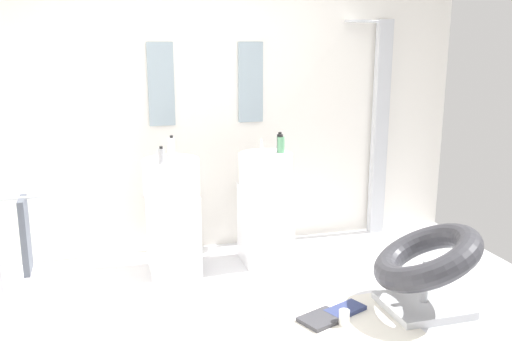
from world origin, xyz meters
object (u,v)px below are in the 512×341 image
object	(u,v)px
coffee_mug	(344,318)
soap_bottle_black	(280,143)
soap_bottle_grey	(161,156)
soap_bottle_white	(172,146)
pedestal_sink_left	(173,213)
magazine_charcoal	(322,319)
pedestal_sink_right	(265,205)
shower_column	(379,124)
towel_rack	(21,239)
soap_bottle_green	(281,144)
lounge_chair	(426,264)
magazine_navy	(345,310)

from	to	relation	value
coffee_mug	soap_bottle_black	distance (m)	1.60
soap_bottle_grey	soap_bottle_white	size ratio (longest dim) A/B	0.82
coffee_mug	soap_bottle_white	world-z (taller)	soap_bottle_white
pedestal_sink_left	soap_bottle_grey	world-z (taller)	soap_bottle_grey
pedestal_sink_left	soap_bottle_grey	xyz separation A→B (m)	(-0.09, -0.14, 0.51)
soap_bottle_black	soap_bottle_grey	bearing A→B (deg)	-170.19
coffee_mug	soap_bottle_grey	world-z (taller)	soap_bottle_grey
coffee_mug	soap_bottle_white	xyz separation A→B (m)	(-0.94, 1.39, 0.96)
magazine_charcoal	soap_bottle_grey	xyz separation A→B (m)	(-0.93, 1.01, 0.99)
pedestal_sink_right	soap_bottle_black	xyz separation A→B (m)	(0.14, 0.04, 0.53)
soap_bottle_white	coffee_mug	bearing A→B (deg)	-55.98
soap_bottle_white	soap_bottle_black	bearing A→B (deg)	-6.83
soap_bottle_grey	pedestal_sink_left	bearing A→B (deg)	57.95
pedestal_sink_right	soap_bottle_white	bearing A→B (deg)	169.32
pedestal_sink_left	shower_column	world-z (taller)	shower_column
shower_column	towel_rack	xyz separation A→B (m)	(-3.11, -1.09, -0.45)
soap_bottle_black	soap_bottle_green	bearing A→B (deg)	-93.08
pedestal_sink_right	lounge_chair	world-z (taller)	pedestal_sink_right
pedestal_sink_right	soap_bottle_white	distance (m)	0.93
pedestal_sink_left	towel_rack	distance (m)	1.27
pedestal_sink_left	soap_bottle_green	world-z (taller)	soap_bottle_green
towel_rack	coffee_mug	distance (m)	2.18
pedestal_sink_right	soap_bottle_black	size ratio (longest dim) A/B	6.21
pedestal_sink_left	soap_bottle_black	size ratio (longest dim) A/B	6.21
lounge_chair	soap_bottle_white	size ratio (longest dim) A/B	6.18
coffee_mug	magazine_navy	bearing A→B (deg)	62.82
coffee_mug	soap_bottle_black	world-z (taller)	soap_bottle_black
coffee_mug	shower_column	bearing A→B (deg)	56.94
magazine_navy	soap_bottle_green	distance (m)	1.47
magazine_navy	soap_bottle_grey	bearing A→B (deg)	117.97
soap_bottle_grey	soap_bottle_green	xyz separation A→B (m)	(1.01, 0.14, 0.01)
towel_rack	soap_bottle_black	bearing A→B (deg)	19.68
towel_rack	soap_bottle_green	xyz separation A→B (m)	(1.99, 0.68, 0.39)
magazine_charcoal	soap_bottle_grey	distance (m)	1.69
pedestal_sink_left	soap_bottle_white	size ratio (longest dim) A/B	6.32
soap_bottle_white	magazine_navy	bearing A→B (deg)	-50.06
coffee_mug	soap_bottle_white	distance (m)	1.93
lounge_chair	soap_bottle_green	xyz separation A→B (m)	(-0.69, 1.18, 0.67)
lounge_chair	towel_rack	world-z (taller)	towel_rack
lounge_chair	magazine_navy	distance (m)	0.66
magazine_navy	soap_bottle_white	bearing A→B (deg)	107.36
magazine_navy	pedestal_sink_right	bearing A→B (deg)	81.13
soap_bottle_green	soap_bottle_grey	bearing A→B (deg)	-172.13
soap_bottle_black	soap_bottle_green	world-z (taller)	soap_bottle_black
magazine_charcoal	magazine_navy	world-z (taller)	magazine_navy
shower_column	coffee_mug	world-z (taller)	shower_column
pedestal_sink_left	magazine_charcoal	world-z (taller)	pedestal_sink_left
soap_bottle_grey	soap_bottle_white	world-z (taller)	soap_bottle_white
pedestal_sink_right	soap_bottle_black	world-z (taller)	soap_bottle_black
towel_rack	pedestal_sink_right	bearing A→B (deg)	20.03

